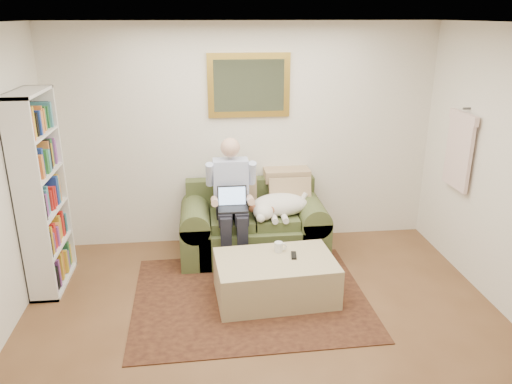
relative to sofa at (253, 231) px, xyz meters
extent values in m
cube|color=brown|center=(-0.05, -2.05, -0.29)|extent=(4.50, 5.00, 0.01)
cube|color=white|center=(-0.05, -2.05, 2.31)|extent=(4.50, 5.00, 0.01)
cube|color=white|center=(-0.05, 0.45, 1.01)|extent=(4.50, 0.01, 2.60)
cube|color=black|center=(-0.14, -0.96, -0.28)|extent=(2.32, 1.87, 0.01)
cube|color=#424D29|center=(0.00, -0.04, -0.08)|extent=(1.26, 0.81, 0.41)
cube|color=#424D29|center=(0.00, 0.32, 0.33)|extent=(1.52, 0.18, 0.42)
cube|color=#424D29|center=(-0.66, -0.04, -0.03)|extent=(0.33, 0.81, 0.84)
cube|color=#424D29|center=(0.66, -0.04, -0.03)|extent=(0.33, 0.81, 0.84)
cube|color=#424D29|center=(-0.25, -0.08, 0.18)|extent=(0.48, 0.54, 0.12)
cube|color=#424D29|center=(0.25, -0.08, 0.18)|extent=(0.48, 0.54, 0.12)
cube|color=black|center=(-0.25, -0.27, 0.39)|extent=(0.32, 0.22, 0.02)
cube|color=black|center=(-0.25, -0.16, 0.50)|extent=(0.32, 0.06, 0.22)
cube|color=#99BFF2|center=(-0.25, -0.16, 0.50)|extent=(0.29, 0.04, 0.19)
cube|color=tan|center=(0.11, -0.99, -0.08)|extent=(1.20, 0.81, 0.42)
cylinder|color=white|center=(0.17, -0.82, 0.18)|extent=(0.08, 0.08, 0.10)
cube|color=black|center=(0.30, -0.94, 0.14)|extent=(0.07, 0.16, 0.02)
cube|color=gold|center=(0.00, 0.43, 1.61)|extent=(0.94, 0.04, 0.72)
cube|color=gray|center=(0.00, 0.41, 1.61)|extent=(0.80, 0.01, 0.58)
camera|label=1|loc=(-0.56, -5.27, 2.38)|focal=35.00mm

